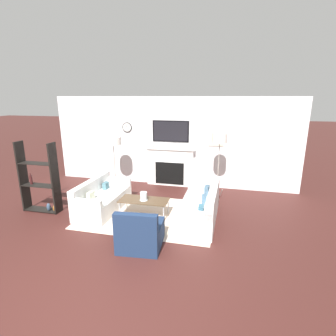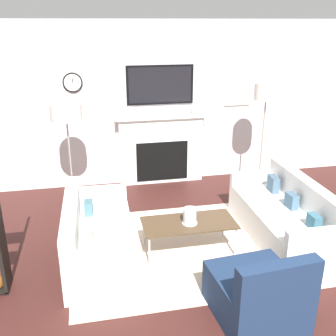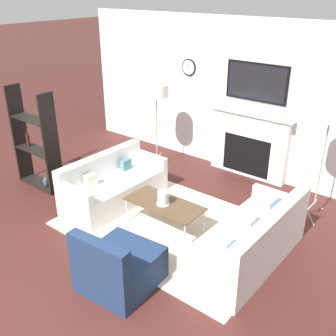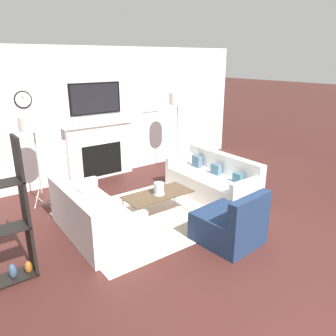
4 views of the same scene
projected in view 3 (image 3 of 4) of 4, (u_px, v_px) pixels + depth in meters
name	position (u px, v px, depth m)	size (l,w,h in m)	color
fireplace_wall	(255.00, 108.00, 6.75)	(7.56, 0.28, 2.70)	silver
area_rug	(173.00, 227.00, 5.65)	(3.02, 2.17, 0.01)	beige
couch_left	(113.00, 186.00, 6.21)	(0.80, 1.69, 0.74)	white
couch_right	(250.00, 242.00, 4.85)	(0.80, 1.84, 0.78)	white
armchair	(118.00, 267.00, 4.45)	(0.83, 0.88, 0.79)	#1B2D4C
coffee_table	(164.00, 205.00, 5.49)	(1.12, 0.53, 0.40)	#4C3823
hurricane_candle	(163.00, 199.00, 5.42)	(0.19, 0.19, 0.20)	silver
floor_lamp_left	(156.00, 92.00, 6.88)	(0.44, 0.44, 1.59)	#9E998E
floor_lamp_right	(331.00, 114.00, 5.13)	(0.37, 0.37, 1.80)	#9E998E
shelf_unit	(36.00, 145.00, 6.51)	(0.92, 0.28, 1.69)	black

